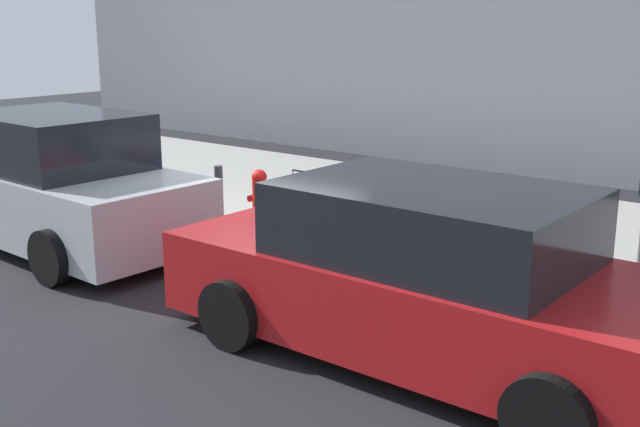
# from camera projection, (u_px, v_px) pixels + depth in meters

# --- Properties ---
(ground_plane) EXTENTS (40.00, 40.00, 0.00)m
(ground_plane) POSITION_uv_depth(u_px,v_px,m) (242.00, 243.00, 10.24)
(ground_plane) COLOR black
(sidewalk_curb) EXTENTS (18.00, 5.00, 0.14)m
(sidewalk_curb) POSITION_uv_depth(u_px,v_px,m) (354.00, 203.00, 12.11)
(sidewalk_curb) COLOR #9E9B93
(sidewalk_curb) RESTS_ON ground_plane
(suitcase_black_0) EXTENTS (0.40, 0.28, 1.06)m
(suitcase_black_0) POSITION_uv_depth(u_px,v_px,m) (523.00, 245.00, 8.31)
(suitcase_black_0) COLOR black
(suitcase_black_0) RESTS_ON sidewalk_curb
(suitcase_olive_1) EXTENTS (0.48, 0.24, 0.89)m
(suitcase_olive_1) POSITION_uv_depth(u_px,v_px,m) (478.00, 242.00, 8.60)
(suitcase_olive_1) COLOR #59601E
(suitcase_olive_1) RESTS_ON sidewalk_curb
(suitcase_silver_2) EXTENTS (0.41, 0.24, 0.94)m
(suitcase_silver_2) POSITION_uv_depth(u_px,v_px,m) (434.00, 235.00, 8.86)
(suitcase_silver_2) COLOR #9EA0A8
(suitcase_silver_2) RESTS_ON sidewalk_curb
(suitcase_teal_3) EXTENTS (0.38, 0.27, 0.96)m
(suitcase_teal_3) POSITION_uv_depth(u_px,v_px,m) (406.00, 226.00, 9.26)
(suitcase_teal_3) COLOR #0F606B
(suitcase_teal_3) RESTS_ON sidewalk_curb
(suitcase_red_4) EXTENTS (0.49, 0.23, 1.08)m
(suitcase_red_4) POSITION_uv_depth(u_px,v_px,m) (368.00, 217.00, 9.50)
(suitcase_red_4) COLOR red
(suitcase_red_4) RESTS_ON sidewalk_curb
(suitcase_navy_5) EXTENTS (0.39, 0.27, 0.79)m
(suitcase_navy_5) POSITION_uv_depth(u_px,v_px,m) (333.00, 212.00, 9.78)
(suitcase_navy_5) COLOR navy
(suitcase_navy_5) RESTS_ON sidewalk_curb
(suitcase_maroon_6) EXTENTS (0.48, 0.23, 0.83)m
(suitcase_maroon_6) POSITION_uv_depth(u_px,v_px,m) (305.00, 211.00, 10.16)
(suitcase_maroon_6) COLOR maroon
(suitcase_maroon_6) RESTS_ON sidewalk_curb
(fire_hydrant) EXTENTS (0.39, 0.21, 0.75)m
(fire_hydrant) POSITION_uv_depth(u_px,v_px,m) (260.00, 195.00, 10.60)
(fire_hydrant) COLOR red
(fire_hydrant) RESTS_ON sidewalk_curb
(bollard_post) EXTENTS (0.12, 0.12, 0.74)m
(bollard_post) POSITION_uv_depth(u_px,v_px,m) (219.00, 192.00, 10.88)
(bollard_post) COLOR #333338
(bollard_post) RESTS_ON sidewalk_curb
(parked_car_red_0) EXTENTS (4.77, 2.09, 1.54)m
(parked_car_red_0) POSITION_uv_depth(u_px,v_px,m) (431.00, 279.00, 6.60)
(parked_car_red_0) COLOR #AD1619
(parked_car_red_0) RESTS_ON ground_plane
(parked_car_silver_1) EXTENTS (4.41, 2.15, 1.72)m
(parked_car_silver_1) POSITION_uv_depth(u_px,v_px,m) (56.00, 185.00, 9.95)
(parked_car_silver_1) COLOR #B2B5BA
(parked_car_silver_1) RESTS_ON ground_plane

